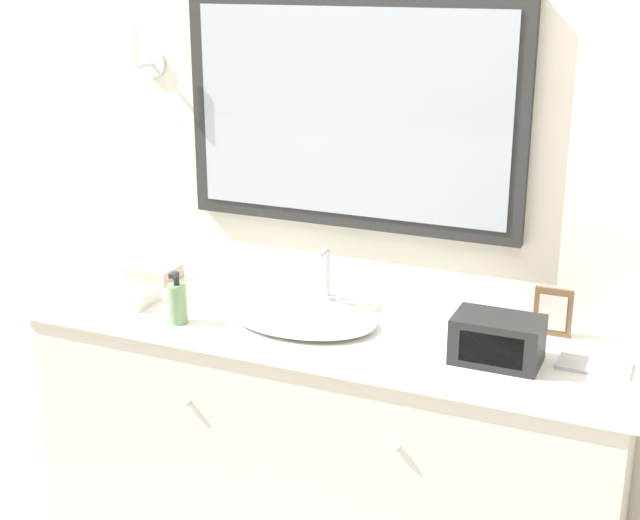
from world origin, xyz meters
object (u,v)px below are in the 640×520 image
Objects in this scene: soap_bottle at (178,303)px; picture_frame at (553,312)px; sink_basin at (305,316)px; appliance_box at (497,340)px.

soap_bottle is 1.12× the size of picture_frame.
picture_frame is (0.71, 0.20, 0.05)m from sink_basin.
sink_basin is 1.91× the size of appliance_box.
soap_bottle is 1.12m from picture_frame.
soap_bottle is (-0.35, -0.15, 0.05)m from sink_basin.
soap_bottle is 0.96m from appliance_box.
picture_frame reaches higher than appliance_box.
appliance_box is 0.27m from picture_frame.
soap_bottle is at bearing -173.59° from appliance_box.
sink_basin is at bearing 175.45° from appliance_box.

